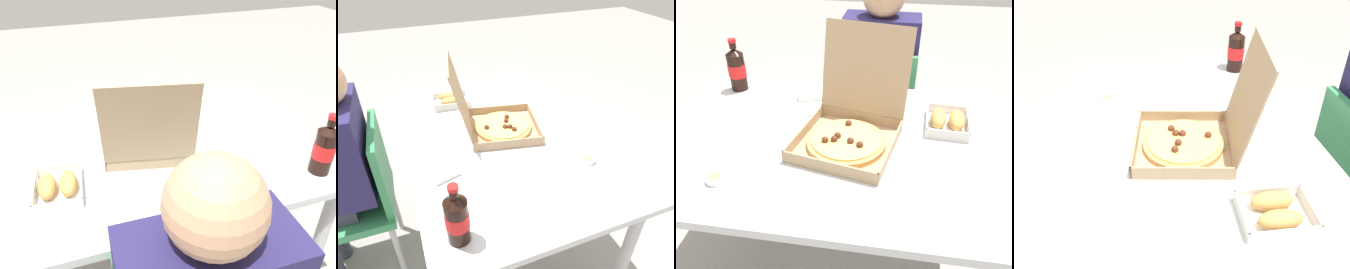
{
  "view_description": "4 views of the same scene",
  "coord_description": "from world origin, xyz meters",
  "views": [
    {
      "loc": [
        0.31,
        1.05,
        1.47
      ],
      "look_at": [
        -0.03,
        0.02,
        0.79
      ],
      "focal_mm": 36.34,
      "sensor_mm": 36.0,
      "label": 1
    },
    {
      "loc": [
        -1.1,
        0.4,
        1.52
      ],
      "look_at": [
        -0.03,
        -0.02,
        0.74
      ],
      "focal_mm": 32.17,
      "sensor_mm": 36.0,
      "label": 2
    },
    {
      "loc": [
        0.18,
        -0.98,
        1.42
      ],
      "look_at": [
        0.03,
        0.0,
        0.75
      ],
      "focal_mm": 37.26,
      "sensor_mm": 36.0,
      "label": 3
    },
    {
      "loc": [
        0.97,
        -0.22,
        1.47
      ],
      "look_at": [
        0.03,
        -0.03,
        0.77
      ],
      "focal_mm": 38.71,
      "sensor_mm": 36.0,
      "label": 4
    }
  ],
  "objects": [
    {
      "name": "ground_plane",
      "position": [
        0.0,
        0.0,
        0.0
      ],
      "size": [
        10.0,
        10.0,
        0.0
      ],
      "primitive_type": "plane",
      "color": "gray"
    },
    {
      "name": "dining_table",
      "position": [
        0.0,
        0.0,
        0.64
      ],
      "size": [
        1.26,
        0.86,
        0.72
      ],
      "color": "silver",
      "rests_on": "ground_plane"
    },
    {
      "name": "pizza_box_open",
      "position": [
        0.04,
        0.01,
        0.77
      ],
      "size": [
        0.39,
        0.45,
        0.35
      ],
      "color": "tan",
      "rests_on": "dining_table"
    },
    {
      "name": "bread_side_box",
      "position": [
        0.38,
        0.15,
        0.75
      ],
      "size": [
        0.16,
        0.2,
        0.06
      ],
      "color": "white",
      "rests_on": "dining_table"
    },
    {
      "name": "cola_bottle",
      "position": [
        -0.49,
        0.32,
        0.82
      ],
      "size": [
        0.07,
        0.07,
        0.22
      ],
      "color": "black",
      "rests_on": "dining_table"
    },
    {
      "name": "paper_menu",
      "position": [
        -0.42,
        0.14,
        0.72
      ],
      "size": [
        0.25,
        0.21,
        0.0
      ],
      "primitive_type": "cube",
      "rotation": [
        0.0,
        0.0,
        0.34
      ],
      "color": "white",
      "rests_on": "dining_table"
    },
    {
      "name": "napkin_pile",
      "position": [
        -0.17,
        0.31,
        0.73
      ],
      "size": [
        0.14,
        0.14,
        0.02
      ],
      "primitive_type": "cube",
      "rotation": [
        0.0,
        0.0,
        0.29
      ],
      "color": "white",
      "rests_on": "dining_table"
    },
    {
      "name": "dipping_sauce_cup",
      "position": [
        -0.32,
        -0.27,
        0.73
      ],
      "size": [
        0.06,
        0.06,
        0.02
      ],
      "color": "white",
      "rests_on": "dining_table"
    }
  ]
}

